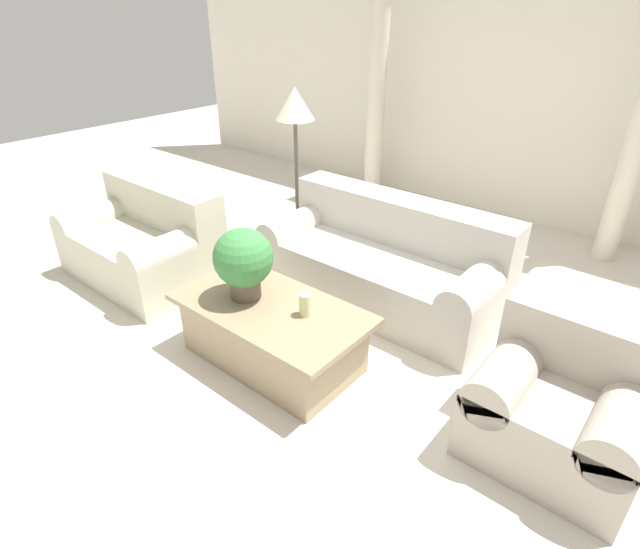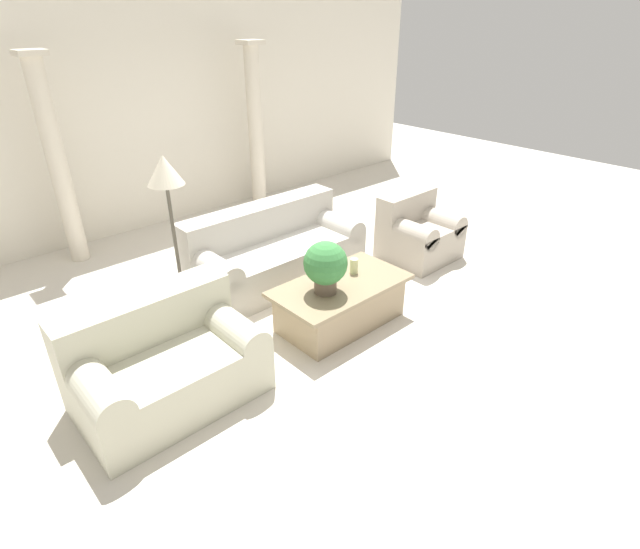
% 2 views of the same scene
% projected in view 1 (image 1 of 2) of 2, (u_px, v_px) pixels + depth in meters
% --- Properties ---
extents(ground_plane, '(16.00, 16.00, 0.00)m').
position_uv_depth(ground_plane, '(320.00, 338.00, 3.77)').
color(ground_plane, silver).
extents(wall_back, '(10.00, 0.06, 3.20)m').
position_uv_depth(wall_back, '(521.00, 69.00, 5.23)').
color(wall_back, silver).
rests_on(wall_back, ground_plane).
extents(sofa_long, '(2.00, 0.89, 0.83)m').
position_uv_depth(sofa_long, '(383.00, 262.00, 4.14)').
color(sofa_long, '#B7B2A8').
rests_on(sofa_long, ground_plane).
extents(loveseat, '(1.39, 0.89, 0.83)m').
position_uv_depth(loveseat, '(145.00, 241.00, 4.48)').
color(loveseat, beige).
rests_on(loveseat, ground_plane).
extents(coffee_table, '(1.34, 0.73, 0.45)m').
position_uv_depth(coffee_table, '(272.00, 333.00, 3.44)').
color(coffee_table, '#998466').
rests_on(coffee_table, ground_plane).
extents(potted_plant, '(0.40, 0.40, 0.50)m').
position_uv_depth(potted_plant, '(243.00, 260.00, 3.31)').
color(potted_plant, brown).
rests_on(potted_plant, coffee_table).
extents(pillar_candle, '(0.08, 0.08, 0.15)m').
position_uv_depth(pillar_candle, '(305.00, 305.00, 3.21)').
color(pillar_candle, beige).
rests_on(pillar_candle, coffee_table).
extents(floor_lamp, '(0.34, 0.34, 1.59)m').
position_uv_depth(floor_lamp, '(295.00, 118.00, 4.37)').
color(floor_lamp, '#4C473D').
rests_on(floor_lamp, ground_plane).
extents(column_left, '(0.30, 0.30, 2.41)m').
position_uv_depth(column_left, '(376.00, 97.00, 5.91)').
color(column_left, beige).
rests_on(column_left, ground_plane).
extents(armchair, '(0.85, 0.77, 0.79)m').
position_uv_depth(armchair, '(562.00, 402.00, 2.69)').
color(armchair, '#ADA393').
rests_on(armchair, ground_plane).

